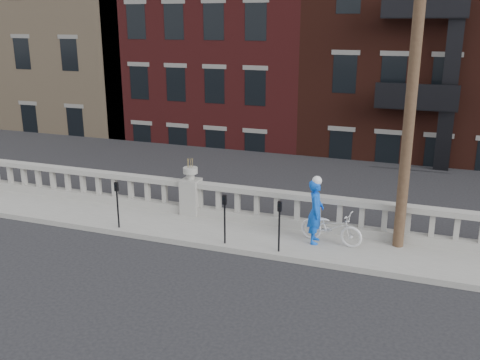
# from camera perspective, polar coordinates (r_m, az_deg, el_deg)

# --- Properties ---
(ground) EXTENTS (120.00, 120.00, 0.00)m
(ground) POSITION_cam_1_polar(r_m,az_deg,el_deg) (13.55, -12.42, -9.49)
(ground) COLOR black
(ground) RESTS_ON ground
(sidewalk) EXTENTS (32.00, 2.20, 0.15)m
(sidewalk) POSITION_cam_1_polar(r_m,az_deg,el_deg) (15.89, -6.65, -4.90)
(sidewalk) COLOR gray
(sidewalk) RESTS_ON ground
(balustrade) EXTENTS (28.00, 0.34, 1.03)m
(balustrade) POSITION_cam_1_polar(r_m,az_deg,el_deg) (16.49, -5.23, -1.95)
(balustrade) COLOR gray
(balustrade) RESTS_ON sidewalk
(planter_pedestal) EXTENTS (0.55, 0.55, 1.76)m
(planter_pedestal) POSITION_cam_1_polar(r_m,az_deg,el_deg) (16.43, -5.25, -1.32)
(planter_pedestal) COLOR gray
(planter_pedestal) RESTS_ON sidewalk
(lower_level) EXTENTS (80.00, 44.00, 20.80)m
(lower_level) POSITION_cam_1_polar(r_m,az_deg,el_deg) (33.91, 9.78, 10.91)
(lower_level) COLOR #605E59
(lower_level) RESTS_ON ground
(utility_pole) EXTENTS (1.60, 0.28, 10.00)m
(utility_pole) POSITION_cam_1_polar(r_m,az_deg,el_deg) (13.75, 18.23, 13.16)
(utility_pole) COLOR #422D1E
(utility_pole) RESTS_ON sidewalk
(parking_meter_b) EXTENTS (0.10, 0.09, 1.36)m
(parking_meter_b) POSITION_cam_1_polar(r_m,az_deg,el_deg) (15.59, -12.97, -2.05)
(parking_meter_b) COLOR black
(parking_meter_b) RESTS_ON sidewalk
(parking_meter_c) EXTENTS (0.10, 0.09, 1.36)m
(parking_meter_c) POSITION_cam_1_polar(r_m,az_deg,el_deg) (14.12, -1.65, -3.60)
(parking_meter_c) COLOR black
(parking_meter_c) RESTS_ON sidewalk
(parking_meter_d) EXTENTS (0.10, 0.09, 1.36)m
(parking_meter_d) POSITION_cam_1_polar(r_m,az_deg,el_deg) (13.66, 4.21, -4.35)
(parking_meter_d) COLOR black
(parking_meter_d) RESTS_ON sidewalk
(bicycle) EXTENTS (1.80, 0.89, 0.90)m
(bicycle) POSITION_cam_1_polar(r_m,az_deg,el_deg) (14.49, 9.71, -4.96)
(bicycle) COLOR silver
(bicycle) RESTS_ON sidewalk
(cyclist) EXTENTS (0.50, 0.69, 1.74)m
(cyclist) POSITION_cam_1_polar(r_m,az_deg,el_deg) (14.32, 8.08, -3.35)
(cyclist) COLOR blue
(cyclist) RESTS_ON sidewalk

